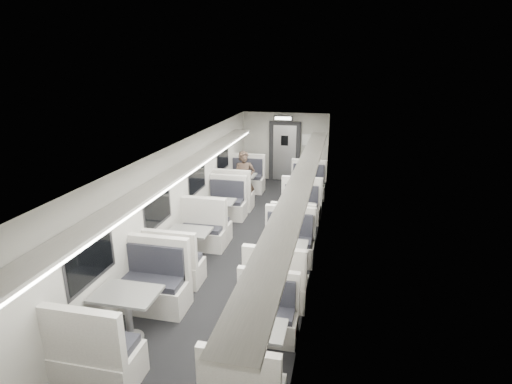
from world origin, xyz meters
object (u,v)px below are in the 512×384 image
at_px(booth_left_b, 217,214).
at_px(booth_left_c, 190,246).
at_px(exit_sign, 283,118).
at_px(booth_right_d, 256,348).
at_px(passenger, 244,180).
at_px(vestibule_door, 285,152).
at_px(booth_left_a, 241,187).
at_px(booth_right_c, 283,262).
at_px(booth_right_b, 297,218).
at_px(booth_right_a, 305,193).
at_px(booth_left_d, 129,316).

bearing_deg(booth_left_b, booth_left_c, -90.00).
relative_size(booth_left_b, exit_sign, 3.46).
distance_m(booth_right_d, passenger, 6.47).
xyz_separation_m(booth_right_d, vestibule_door, (-1.00, 9.32, 0.69)).
xyz_separation_m(booth_left_a, booth_right_c, (2.00, -4.51, -0.01)).
relative_size(booth_right_b, booth_right_d, 1.04).
xyz_separation_m(booth_left_c, passenger, (0.31, 3.50, 0.46)).
bearing_deg(vestibule_door, exit_sign, -90.00).
bearing_deg(booth_right_a, exit_sign, 115.57).
bearing_deg(booth_left_c, booth_left_a, 90.00).
xyz_separation_m(booth_left_c, booth_right_a, (2.00, 4.03, 0.01)).
distance_m(booth_left_b, booth_right_b, 2.01).
xyz_separation_m(vestibule_door, exit_sign, (0.00, -0.49, 1.24)).
xyz_separation_m(booth_right_a, vestibule_door, (-1.00, 2.58, 0.65)).
bearing_deg(booth_left_a, booth_left_b, -90.00).
height_order(booth_left_a, booth_left_b, booth_left_a).
bearing_deg(booth_right_b, vestibule_door, 102.47).
bearing_deg(vestibule_door, booth_right_a, -68.80).
distance_m(booth_left_c, booth_right_d, 3.37).
height_order(vestibule_door, exit_sign, exit_sign).
height_order(booth_right_b, passenger, passenger).
relative_size(booth_left_a, exit_sign, 3.64).
height_order(booth_left_b, booth_right_c, booth_right_c).
bearing_deg(booth_right_d, passenger, 105.24).
xyz_separation_m(booth_left_a, booth_left_c, (0.00, -4.23, -0.02)).
xyz_separation_m(booth_left_c, vestibule_door, (1.00, 6.60, 0.66)).
bearing_deg(booth_left_a, passenger, -67.13).
xyz_separation_m(booth_right_a, booth_right_b, (0.00, -1.94, -0.03)).
distance_m(booth_left_a, booth_right_b, 2.93).
bearing_deg(booth_right_b, booth_right_c, -90.00).
relative_size(booth_right_c, booth_right_d, 1.11).
bearing_deg(booth_left_a, booth_right_a, -5.78).
bearing_deg(vestibule_door, booth_right_b, -77.53).
bearing_deg(booth_right_a, booth_left_b, -132.95).
xyz_separation_m(booth_left_d, exit_sign, (1.00, 8.62, 1.87)).
distance_m(booth_right_d, vestibule_door, 9.40).
bearing_deg(vestibule_door, booth_left_d, -96.27).
distance_m(booth_left_d, vestibule_door, 9.18).
distance_m(booth_left_a, booth_left_b, 2.35).
xyz_separation_m(booth_left_d, booth_right_d, (2.00, -0.21, -0.06)).
distance_m(booth_right_a, booth_right_d, 6.74).
bearing_deg(passenger, booth_left_a, 95.08).
bearing_deg(booth_left_d, booth_right_c, 47.97).
relative_size(booth_left_c, booth_right_c, 0.98).
height_order(booth_left_a, booth_left_d, booth_left_d).
relative_size(booth_left_a, booth_left_b, 1.05).
height_order(booth_right_b, exit_sign, exit_sign).
relative_size(booth_right_a, booth_right_c, 1.01).
relative_size(booth_left_a, booth_right_c, 1.04).
relative_size(booth_right_a, vestibule_door, 1.04).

